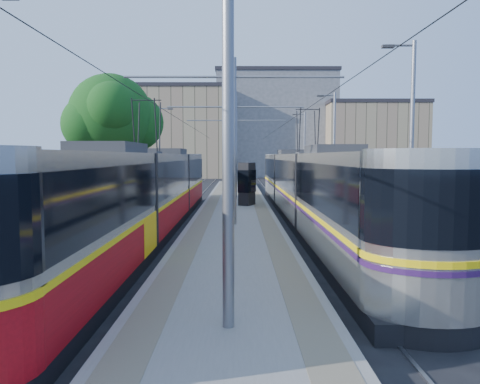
{
  "coord_description": "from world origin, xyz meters",
  "views": [
    {
      "loc": [
        0.16,
        -11.8,
        3.21
      ],
      "look_at": [
        0.25,
        9.05,
        1.6
      ],
      "focal_mm": 35.0,
      "sensor_mm": 36.0,
      "label": 1
    }
  ],
  "objects": [
    {
      "name": "catenary",
      "position": [
        0.0,
        14.15,
        4.52
      ],
      "size": [
        9.2,
        70.0,
        7.0
      ],
      "color": "gray",
      "rests_on": "platform"
    },
    {
      "name": "tactile_strip_right",
      "position": [
        1.45,
        17.0,
        0.3
      ],
      "size": [
        0.7,
        50.0,
        0.01
      ],
      "primitive_type": "cube",
      "color": "gray",
      "rests_on": "platform"
    },
    {
      "name": "tram_right",
      "position": [
        3.6,
        11.41,
        1.86
      ],
      "size": [
        2.43,
        31.66,
        5.5
      ],
      "color": "black",
      "rests_on": "ground"
    },
    {
      "name": "tree",
      "position": [
        -7.31,
        17.34,
        5.55
      ],
      "size": [
        5.65,
        5.22,
        8.21
      ],
      "color": "#382314",
      "rests_on": "ground"
    },
    {
      "name": "building_centre",
      "position": [
        6.0,
        64.0,
        8.1
      ],
      "size": [
        18.36,
        14.28,
        16.18
      ],
      "color": "gray",
      "rests_on": "ground"
    },
    {
      "name": "street_lamps",
      "position": [
        -0.0,
        21.0,
        4.18
      ],
      "size": [
        15.18,
        38.22,
        8.0
      ],
      "color": "gray",
      "rests_on": "ground"
    },
    {
      "name": "ground",
      "position": [
        0.0,
        0.0,
        0.0
      ],
      "size": [
        160.0,
        160.0,
        0.0
      ],
      "primitive_type": "plane",
      "color": "black",
      "rests_on": "ground"
    },
    {
      "name": "rails",
      "position": [
        0.0,
        17.0,
        0.02
      ],
      "size": [
        8.71,
        70.0,
        0.03
      ],
      "color": "gray",
      "rests_on": "ground"
    },
    {
      "name": "track_arrow",
      "position": [
        -3.6,
        -3.0,
        0.01
      ],
      "size": [
        1.2,
        5.0,
        0.01
      ],
      "primitive_type": "cube",
      "color": "silver",
      "rests_on": "ground"
    },
    {
      "name": "tactile_strip_left",
      "position": [
        -1.45,
        17.0,
        0.3
      ],
      "size": [
        0.7,
        50.0,
        0.01
      ],
      "primitive_type": "cube",
      "color": "gray",
      "rests_on": "platform"
    },
    {
      "name": "shelter",
      "position": [
        0.69,
        15.85,
        1.62
      ],
      "size": [
        1.11,
        1.33,
        2.52
      ],
      "rotation": [
        0.0,
        0.0,
        -0.43
      ],
      "color": "black",
      "rests_on": "platform"
    },
    {
      "name": "tram_left",
      "position": [
        -3.6,
        7.66,
        1.71
      ],
      "size": [
        2.43,
        29.0,
        5.5
      ],
      "color": "black",
      "rests_on": "ground"
    },
    {
      "name": "platform",
      "position": [
        0.0,
        17.0,
        0.15
      ],
      "size": [
        4.0,
        50.0,
        0.3
      ],
      "primitive_type": "cube",
      "color": "gray",
      "rests_on": "ground"
    },
    {
      "name": "building_left",
      "position": [
        -10.0,
        60.0,
        6.72
      ],
      "size": [
        16.32,
        12.24,
        13.42
      ],
      "color": "#9C8C6A",
      "rests_on": "ground"
    },
    {
      "name": "building_right",
      "position": [
        20.0,
        58.0,
        5.55
      ],
      "size": [
        14.28,
        10.2,
        11.07
      ],
      "color": "#9C8C6A",
      "rests_on": "ground"
    }
  ]
}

